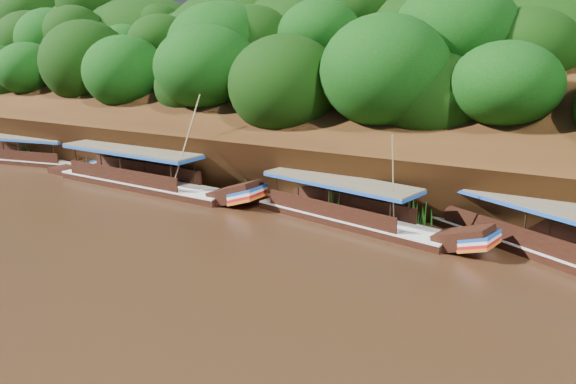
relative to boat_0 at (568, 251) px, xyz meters
The scene contains 7 objects.
ground 15.36m from the boat_0, 151.10° to the right, with size 160.00×160.00×0.00m, color black.
riverbank 20.42m from the boat_0, 131.30° to the left, with size 120.00×30.06×19.40m.
boat_0 is the anchor object (origin of this frame).
boat_1 10.07m from the boat_0, behind, with size 13.89×4.47×5.85m.
boat_2 25.34m from the boat_0, behind, with size 16.87×3.14×7.02m.
boat_3 38.79m from the boat_0, behind, with size 12.43×4.28×2.61m.
reeds 16.88m from the boat_0, behind, with size 48.15×2.51×2.07m.
Camera 1 is at (14.51, -19.37, 9.66)m, focal length 35.00 mm.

